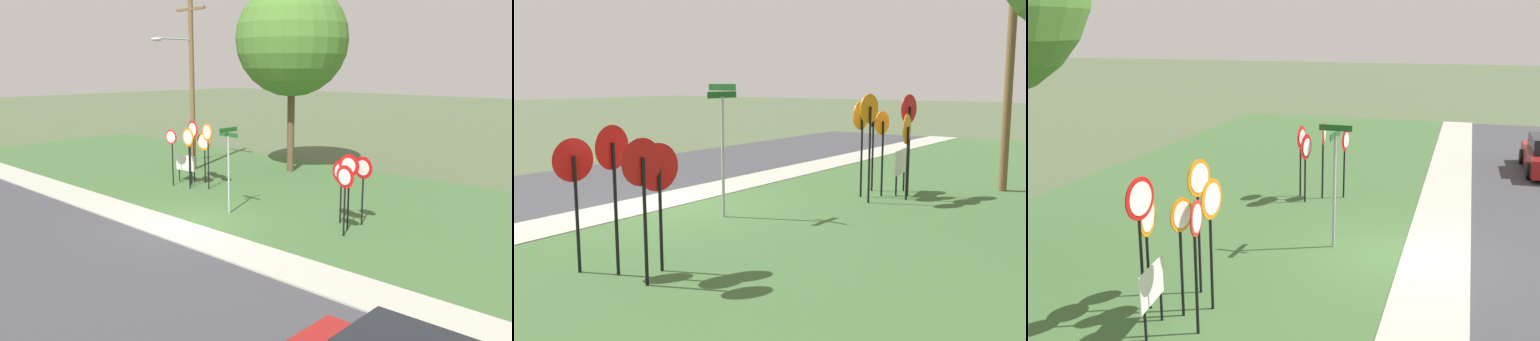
{
  "view_description": "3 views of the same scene",
  "coord_description": "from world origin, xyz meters",
  "views": [
    {
      "loc": [
        13.38,
        -10.89,
        5.25
      ],
      "look_at": [
        -0.11,
        3.41,
        1.33
      ],
      "focal_mm": 36.76,
      "sensor_mm": 36.0,
      "label": 1
    },
    {
      "loc": [
        10.33,
        10.43,
        3.22
      ],
      "look_at": [
        0.68,
        3.44,
        1.36
      ],
      "focal_mm": 40.77,
      "sensor_mm": 36.0,
      "label": 2
    },
    {
      "loc": [
        -13.77,
        -1.28,
        5.42
      ],
      "look_at": [
        0.71,
        3.18,
        1.78
      ],
      "focal_mm": 42.0,
      "sensor_mm": 36.0,
      "label": 3
    }
  ],
  "objects": [
    {
      "name": "stop_sign_center_tall",
      "position": [
        -4.85,
        3.06,
        1.83
      ],
      "size": [
        0.64,
        0.12,
        2.5
      ],
      "rotation": [
        0.0,
        0.0,
        0.14
      ],
      "color": "black",
      "rests_on": "grass_median"
    },
    {
      "name": "ground_plane",
      "position": [
        0.0,
        0.0,
        0.0
      ],
      "size": [
        160.0,
        160.0,
        0.0
      ],
      "primitive_type": "plane",
      "color": "#4C5B3D"
    },
    {
      "name": "stop_sign_far_left",
      "position": [
        -3.26,
        3.74,
        2.12
      ],
      "size": [
        0.75,
        0.16,
        2.84
      ],
      "rotation": [
        0.0,
        0.0,
        -0.17
      ],
      "color": "black",
      "rests_on": "grass_median"
    },
    {
      "name": "yield_sign_far_right",
      "position": [
        4.41,
        3.73,
        1.77
      ],
      "size": [
        0.74,
        0.12,
        2.32
      ],
      "rotation": [
        0.0,
        0.0,
        -0.1
      ],
      "color": "black",
      "rests_on": "grass_median"
    },
    {
      "name": "stop_sign_far_right",
      "position": [
        -4.75,
        4.2,
        2.1
      ],
      "size": [
        0.79,
        0.13,
        2.81
      ],
      "rotation": [
        0.0,
        0.0,
        -0.13
      ],
      "color": "black",
      "rests_on": "grass_median"
    },
    {
      "name": "notice_board",
      "position": [
        -4.98,
        3.9,
        0.87
      ],
      "size": [
        1.09,
        0.18,
        1.25
      ],
      "rotation": [
        0.0,
        0.0,
        0.13
      ],
      "color": "black",
      "rests_on": "grass_median"
    },
    {
      "name": "yield_sign_far_left",
      "position": [
        4.63,
        2.34,
        1.71
      ],
      "size": [
        0.72,
        0.14,
        2.25
      ],
      "rotation": [
        0.0,
        0.0,
        -0.15
      ],
      "color": "black",
      "rests_on": "grass_median"
    },
    {
      "name": "yield_sign_near_right",
      "position": [
        4.35,
        2.98,
        1.89
      ],
      "size": [
        0.72,
        0.12,
        2.48
      ],
      "rotation": [
        0.0,
        0.0,
        0.08
      ],
      "color": "black",
      "rests_on": "grass_median"
    },
    {
      "name": "stop_sign_far_center",
      "position": [
        -4.22,
        4.38,
        1.72
      ],
      "size": [
        0.79,
        0.15,
        2.3
      ],
      "rotation": [
        0.0,
        0.0,
        0.15
      ],
      "color": "black",
      "rests_on": "grass_median"
    },
    {
      "name": "sidewalk_strip",
      "position": [
        0.0,
        -0.8,
        0.03
      ],
      "size": [
        44.0,
        1.6,
        0.06
      ],
      "primitive_type": "cube",
      "color": "#ADAA9E",
      "rests_on": "ground_plane"
    },
    {
      "name": "grass_median",
      "position": [
        0.0,
        6.0,
        0.02
      ],
      "size": [
        44.0,
        12.0,
        0.04
      ],
      "primitive_type": "cube",
      "color": "#3D6033",
      "rests_on": "ground_plane"
    },
    {
      "name": "stop_sign_near_left",
      "position": [
        -4.31,
        3.62,
        1.72
      ],
      "size": [
        0.64,
        0.14,
        2.35
      ],
      "rotation": [
        0.0,
        0.0,
        -0.18
      ],
      "color": "black",
      "rests_on": "grass_median"
    },
    {
      "name": "street_name_post",
      "position": [
        0.16,
        1.71,
        1.88
      ],
      "size": [
        0.96,
        0.82,
        3.1
      ],
      "rotation": [
        0.0,
        0.0,
        -0.04
      ],
      "color": "#9EA0A8",
      "rests_on": "grass_median"
    },
    {
      "name": "yield_sign_near_left",
      "position": [
        3.77,
        3.4,
        1.64
      ],
      "size": [
        0.8,
        0.16,
        2.17
      ],
      "rotation": [
        0.0,
        0.0,
        -0.17
      ],
      "color": "black",
      "rests_on": "grass_median"
    },
    {
      "name": "stop_sign_near_right",
      "position": [
        -3.87,
        3.2,
        1.97
      ],
      "size": [
        0.78,
        0.11,
        2.63
      ],
      "rotation": [
        0.0,
        0.0,
        -0.08
      ],
      "color": "black",
      "rests_on": "grass_median"
    }
  ]
}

